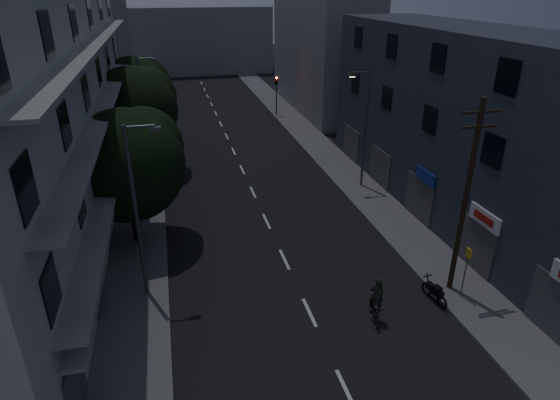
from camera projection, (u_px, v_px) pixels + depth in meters
name	position (u px, v px, depth m)	size (l,w,h in m)	color
ground	(241.00, 167.00, 36.95)	(160.00, 160.00, 0.00)	black
sidewalk_left	(143.00, 175.00, 35.31)	(3.00, 90.00, 0.15)	#565659
sidewalk_right	(331.00, 159.00, 38.53)	(3.00, 90.00, 0.15)	#565659
lane_markings	(230.00, 143.00, 42.46)	(0.15, 60.50, 0.01)	beige
building_left	(39.00, 110.00, 25.27)	(7.00, 36.00, 14.00)	#A7A8A3
building_right	(470.00, 128.00, 27.51)	(6.19, 28.00, 11.00)	#2B2E3A
building_far_left	(96.00, 36.00, 51.29)	(6.00, 20.00, 16.00)	slate
building_far_right	(321.00, 50.00, 51.78)	(6.00, 20.00, 13.00)	slate
building_far_end	(194.00, 40.00, 74.52)	(24.00, 8.00, 10.00)	slate
tree_near	(128.00, 161.00, 24.39)	(6.02, 6.02, 7.42)	black
tree_mid	(134.00, 107.00, 33.90)	(6.38, 6.38, 7.85)	black
tree_far	(136.00, 90.00, 40.19)	(6.13, 6.13, 7.58)	black
traffic_signal_far_right	(276.00, 88.00, 49.99)	(0.28, 0.37, 4.10)	black
traffic_signal_far_left	(152.00, 95.00, 46.79)	(0.28, 0.37, 4.10)	black
street_lamp_left_near	(138.00, 206.00, 19.88)	(1.51, 0.25, 8.00)	#505357
street_lamp_right	(364.00, 124.00, 31.43)	(1.51, 0.25, 8.00)	#505157
street_lamp_left_far	(144.00, 104.00, 36.82)	(1.51, 0.25, 8.00)	slate
utility_pole	(466.00, 196.00, 20.13)	(1.80, 0.24, 9.00)	black
bus_stop_sign	(467.00, 264.00, 20.73)	(0.06, 0.35, 2.52)	#595B60
motorcycle	(434.00, 293.00, 21.22)	(0.51, 1.76, 1.13)	black
cyclist	(375.00, 306.00, 19.91)	(0.93, 1.79, 2.16)	black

